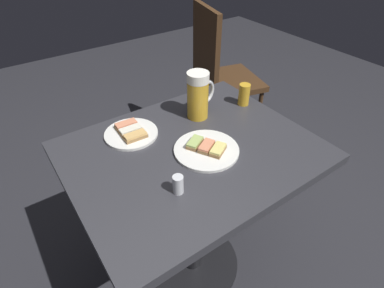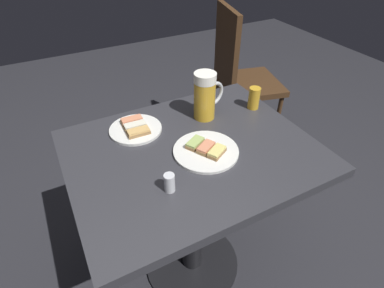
{
  "view_description": "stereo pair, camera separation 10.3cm",
  "coord_description": "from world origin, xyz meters",
  "px_view_note": "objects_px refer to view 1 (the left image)",
  "views": [
    {
      "loc": [
        -0.67,
        0.47,
        1.38
      ],
      "look_at": [
        0.0,
        0.0,
        0.74
      ],
      "focal_mm": 28.57,
      "sensor_mm": 36.0,
      "label": 1
    },
    {
      "loc": [
        -0.72,
        0.38,
        1.38
      ],
      "look_at": [
        0.0,
        0.0,
        0.74
      ],
      "focal_mm": 28.57,
      "sensor_mm": 36.0,
      "label": 2
    }
  ],
  "objects_px": {
    "plate_far": "(131,133)",
    "beer_mug": "(199,95)",
    "plate_near": "(206,149)",
    "beer_glass_small": "(244,95)",
    "cafe_chair": "(219,73)",
    "salt_shaker": "(178,184)"
  },
  "relations": [
    {
      "from": "beer_mug",
      "to": "salt_shaker",
      "type": "distance_m",
      "value": 0.42
    },
    {
      "from": "salt_shaker",
      "to": "cafe_chair",
      "type": "xyz_separation_m",
      "value": [
        0.85,
        -0.86,
        -0.21
      ]
    },
    {
      "from": "plate_far",
      "to": "beer_mug",
      "type": "bearing_deg",
      "value": -97.54
    },
    {
      "from": "plate_near",
      "to": "plate_far",
      "type": "bearing_deg",
      "value": 35.96
    },
    {
      "from": "plate_near",
      "to": "salt_shaker",
      "type": "bearing_deg",
      "value": 119.61
    },
    {
      "from": "plate_far",
      "to": "beer_mug",
      "type": "distance_m",
      "value": 0.29
    },
    {
      "from": "plate_near",
      "to": "beer_mug",
      "type": "bearing_deg",
      "value": -28.87
    },
    {
      "from": "beer_mug",
      "to": "salt_shaker",
      "type": "relative_size",
      "value": 3.09
    },
    {
      "from": "plate_far",
      "to": "cafe_chair",
      "type": "distance_m",
      "value": 1.01
    },
    {
      "from": "plate_far",
      "to": "beer_glass_small",
      "type": "xyz_separation_m",
      "value": [
        -0.07,
        -0.48,
        0.04
      ]
    },
    {
      "from": "beer_glass_small",
      "to": "plate_far",
      "type": "bearing_deg",
      "value": 81.57
    },
    {
      "from": "beer_mug",
      "to": "beer_glass_small",
      "type": "distance_m",
      "value": 0.21
    },
    {
      "from": "cafe_chair",
      "to": "plate_far",
      "type": "bearing_deg",
      "value": -44.14
    },
    {
      "from": "salt_shaker",
      "to": "beer_glass_small",
      "type": "bearing_deg",
      "value": -62.06
    },
    {
      "from": "beer_glass_small",
      "to": "cafe_chair",
      "type": "relative_size",
      "value": 0.1
    },
    {
      "from": "plate_far",
      "to": "salt_shaker",
      "type": "bearing_deg",
      "value": 177.85
    },
    {
      "from": "plate_far",
      "to": "salt_shaker",
      "type": "distance_m",
      "value": 0.33
    },
    {
      "from": "beer_glass_small",
      "to": "cafe_chair",
      "type": "distance_m",
      "value": 0.72
    },
    {
      "from": "beer_mug",
      "to": "plate_near",
      "type": "bearing_deg",
      "value": 151.13
    },
    {
      "from": "plate_far",
      "to": "beer_glass_small",
      "type": "distance_m",
      "value": 0.49
    },
    {
      "from": "plate_near",
      "to": "beer_mug",
      "type": "distance_m",
      "value": 0.24
    },
    {
      "from": "plate_far",
      "to": "salt_shaker",
      "type": "relative_size",
      "value": 3.23
    }
  ]
}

